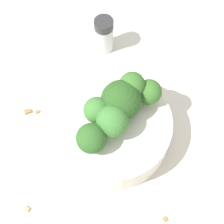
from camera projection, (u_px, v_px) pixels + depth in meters
name	position (u px, v px, depth m)	size (l,w,h in m)	color
ground_plane	(112.00, 136.00, 0.57)	(3.00, 3.00, 0.00)	beige
bowl	(112.00, 129.00, 0.55)	(0.17, 0.17, 0.05)	silver
broccoli_floret_0	(149.00, 92.00, 0.52)	(0.04, 0.04, 0.04)	#7A9E5B
broccoli_floret_1	(129.00, 85.00, 0.52)	(0.04, 0.04, 0.06)	#8EB770
broccoli_floret_2	(123.00, 102.00, 0.51)	(0.06, 0.06, 0.06)	#8EB770
broccoli_floret_3	(92.00, 139.00, 0.49)	(0.04, 0.04, 0.05)	#84AD66
broccoli_floret_4	(97.00, 111.00, 0.51)	(0.04, 0.04, 0.05)	#84AD66
broccoli_floret_5	(112.00, 122.00, 0.50)	(0.04, 0.04, 0.05)	#84AD66
pepper_shaker	(104.00, 35.00, 0.62)	(0.03, 0.03, 0.07)	silver
almond_crumb_0	(27.00, 111.00, 0.59)	(0.01, 0.01, 0.01)	olive
almond_crumb_1	(37.00, 111.00, 0.59)	(0.01, 0.00, 0.01)	olive
almond_crumb_2	(26.00, 209.00, 0.52)	(0.01, 0.01, 0.01)	tan
almond_crumb_3	(165.00, 219.00, 0.52)	(0.01, 0.00, 0.01)	olive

